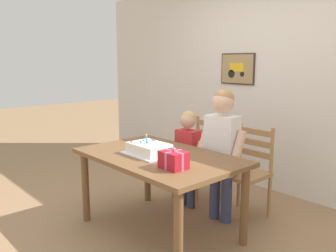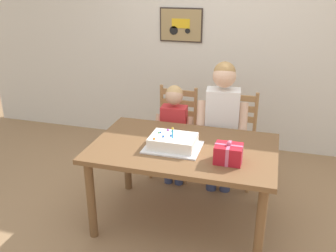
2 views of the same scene
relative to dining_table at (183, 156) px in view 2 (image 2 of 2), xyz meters
The scene contains 9 objects.
ground_plane 0.64m from the dining_table, ahead, with size 20.00×20.00×0.00m, color #997551.
back_wall 1.88m from the dining_table, 90.06° to the left, with size 6.40×0.11×2.60m.
dining_table is the anchor object (origin of this frame).
birthday_cake 0.17m from the dining_table, 141.71° to the right, with size 0.44×0.34×0.19m.
gift_box_red_large 0.45m from the dining_table, 24.80° to the right, with size 0.21×0.17×0.17m.
chair_left 0.94m from the dining_table, 109.84° to the left, with size 0.43×0.43×0.92m.
chair_right 0.94m from the dining_table, 70.08° to the left, with size 0.42×0.42×0.92m.
child_older 0.66m from the dining_table, 70.18° to the left, with size 0.49×0.29×1.30m.
child_younger 0.65m from the dining_table, 112.07° to the left, with size 0.38×0.22×1.05m.
Camera 2 is at (0.64, -2.67, 2.03)m, focal length 40.14 mm.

